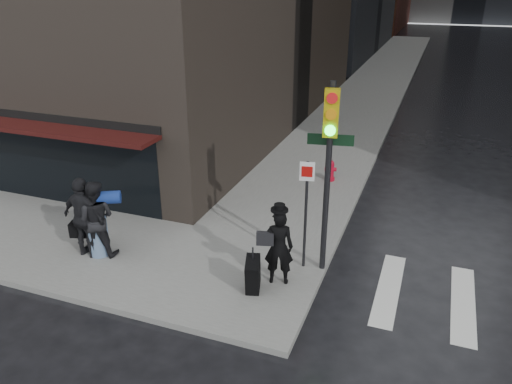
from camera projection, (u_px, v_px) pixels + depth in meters
ground at (231, 281)px, 11.70m from camera, size 140.00×140.00×0.00m
sidewalk_left at (382, 76)px, 34.85m from camera, size 4.00×50.00×0.15m
storefront at (39, 150)px, 14.84m from camera, size 8.40×1.11×2.83m
man_overcoat at (273, 252)px, 11.04m from camera, size 1.02×1.23×1.99m
man_jeans at (96, 219)px, 12.19m from camera, size 1.43×1.00×1.97m
man_greycoat at (84, 218)px, 12.12m from camera, size 1.26×0.62×2.07m
traffic_light at (327, 156)px, 10.74m from camera, size 1.10×0.59×4.47m
fire_hydrant at (330, 171)px, 16.94m from camera, size 0.42×0.32×0.72m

